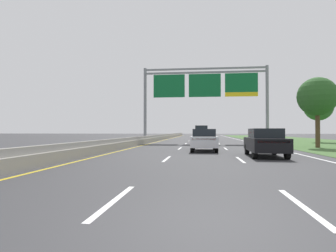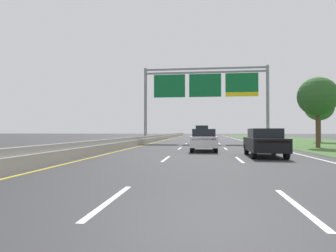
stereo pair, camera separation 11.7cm
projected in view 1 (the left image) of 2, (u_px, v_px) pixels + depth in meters
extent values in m
plane|color=#333335|center=(202.00, 142.00, 39.04)|extent=(220.00, 220.00, 0.00)
cube|color=white|center=(114.00, 201.00, 5.98)|extent=(0.14, 3.00, 0.01)
cube|color=white|center=(167.00, 159.00, 14.92)|extent=(0.14, 3.00, 0.01)
cube|color=white|center=(180.00, 148.00, 23.86)|extent=(0.14, 3.00, 0.01)
cube|color=white|center=(186.00, 144.00, 32.80)|extent=(0.14, 3.00, 0.01)
cube|color=white|center=(189.00, 141.00, 41.74)|extent=(0.14, 3.00, 0.01)
cube|color=white|center=(191.00, 139.00, 50.67)|extent=(0.14, 3.00, 0.01)
cube|color=white|center=(193.00, 138.00, 59.61)|extent=(0.14, 3.00, 0.01)
cube|color=white|center=(194.00, 137.00, 68.55)|extent=(0.14, 3.00, 0.01)
cube|color=white|center=(195.00, 136.00, 77.49)|extent=(0.14, 3.00, 0.01)
cube|color=white|center=(196.00, 136.00, 86.43)|extent=(0.14, 3.00, 0.01)
cube|color=white|center=(302.00, 206.00, 5.55)|extent=(0.14, 3.00, 0.01)
cube|color=white|center=(240.00, 160.00, 14.49)|extent=(0.14, 3.00, 0.01)
cube|color=white|center=(226.00, 149.00, 23.43)|extent=(0.14, 3.00, 0.01)
cube|color=white|center=(219.00, 144.00, 32.37)|extent=(0.14, 3.00, 0.01)
cube|color=white|center=(215.00, 141.00, 41.31)|extent=(0.14, 3.00, 0.01)
cube|color=white|center=(213.00, 139.00, 50.25)|extent=(0.14, 3.00, 0.01)
cube|color=white|center=(211.00, 138.00, 59.19)|extent=(0.14, 3.00, 0.01)
cube|color=white|center=(210.00, 137.00, 68.12)|extent=(0.14, 3.00, 0.01)
cube|color=white|center=(209.00, 136.00, 77.06)|extent=(0.14, 3.00, 0.01)
cube|color=white|center=(208.00, 136.00, 86.00)|extent=(0.14, 3.00, 0.01)
cube|color=white|center=(247.00, 142.00, 38.36)|extent=(0.16, 106.00, 0.01)
cube|color=gold|center=(159.00, 141.00, 39.72)|extent=(0.16, 106.00, 0.01)
cube|color=#3D602D|center=(311.00, 142.00, 37.43)|extent=(14.00, 110.00, 0.02)
cube|color=#99968E|center=(154.00, 139.00, 39.81)|extent=(0.60, 110.00, 0.55)
cube|color=#99968E|center=(154.00, 136.00, 39.81)|extent=(0.25, 110.00, 0.30)
cylinder|color=gray|center=(145.00, 105.00, 36.09)|extent=(0.36, 0.36, 9.23)
cylinder|color=gray|center=(267.00, 104.00, 34.39)|extent=(0.36, 0.36, 9.23)
cube|color=gray|center=(205.00, 69.00, 35.31)|extent=(14.70, 0.24, 0.20)
cube|color=gray|center=(205.00, 72.00, 35.30)|extent=(14.70, 0.24, 0.20)
cube|color=#0C602D|center=(169.00, 86.00, 35.60)|extent=(3.83, 0.12, 2.79)
cube|color=#0C602D|center=(205.00, 85.00, 35.10)|extent=(3.83, 0.12, 2.79)
cube|color=#0C602D|center=(241.00, 83.00, 34.60)|extent=(3.83, 0.12, 2.29)
cube|color=yellow|center=(241.00, 94.00, 34.58)|extent=(3.83, 0.12, 0.50)
cube|color=#B2B5BA|center=(201.00, 135.00, 40.66)|extent=(2.02, 5.41, 1.00)
cube|color=black|center=(201.00, 128.00, 41.51)|extent=(1.73, 1.91, 0.78)
cube|color=#B21414|center=(201.00, 133.00, 38.02)|extent=(1.68, 0.09, 0.12)
cube|color=#B2B5BA|center=(201.00, 130.00, 38.95)|extent=(2.01, 1.95, 0.20)
cylinder|color=black|center=(196.00, 138.00, 42.57)|extent=(0.30, 0.84, 0.84)
cylinder|color=black|center=(207.00, 138.00, 42.37)|extent=(0.30, 0.84, 0.84)
cylinder|color=black|center=(195.00, 138.00, 38.92)|extent=(0.30, 0.84, 0.84)
cylinder|color=black|center=(208.00, 139.00, 38.72)|extent=(0.30, 0.84, 0.84)
cube|color=silver|center=(204.00, 141.00, 20.76)|extent=(1.83, 4.40, 0.72)
cube|color=black|center=(204.00, 133.00, 20.73)|extent=(1.57, 2.30, 0.52)
cube|color=#B21414|center=(204.00, 139.00, 18.62)|extent=(1.53, 0.08, 0.12)
cylinder|color=black|center=(193.00, 145.00, 22.34)|extent=(0.22, 0.66, 0.66)
cylinder|color=black|center=(215.00, 145.00, 22.15)|extent=(0.22, 0.66, 0.66)
cylinder|color=black|center=(192.00, 148.00, 19.37)|extent=(0.22, 0.66, 0.66)
cylinder|color=black|center=(216.00, 148.00, 19.18)|extent=(0.22, 0.66, 0.66)
cube|color=#A38438|center=(202.00, 135.00, 49.99)|extent=(1.86, 4.41, 0.72)
cube|color=black|center=(202.00, 132.00, 49.95)|extent=(1.58, 2.31, 0.52)
cube|color=#B21414|center=(201.00, 134.00, 47.85)|extent=(1.53, 0.09, 0.12)
cylinder|color=black|center=(197.00, 137.00, 51.56)|extent=(0.23, 0.66, 0.66)
cylinder|color=black|center=(206.00, 137.00, 51.36)|extent=(0.23, 0.66, 0.66)
cylinder|color=black|center=(197.00, 138.00, 48.59)|extent=(0.23, 0.66, 0.66)
cylinder|color=black|center=(206.00, 138.00, 48.40)|extent=(0.23, 0.66, 0.66)
cube|color=black|center=(265.00, 144.00, 16.28)|extent=(1.92, 4.44, 0.72)
cube|color=black|center=(265.00, 133.00, 16.24)|extent=(1.62, 2.34, 0.52)
cube|color=#B21414|center=(274.00, 142.00, 14.14)|extent=(1.53, 0.12, 0.12)
cylinder|color=black|center=(247.00, 149.00, 17.87)|extent=(0.24, 0.66, 0.66)
cylinder|color=black|center=(274.00, 149.00, 17.64)|extent=(0.24, 0.66, 0.66)
cylinder|color=black|center=(255.00, 152.00, 14.90)|extent=(0.24, 0.66, 0.66)
cylinder|color=black|center=(287.00, 153.00, 14.68)|extent=(0.24, 0.66, 0.66)
cylinder|color=#4C3823|center=(318.00, 130.00, 24.74)|extent=(0.36, 0.36, 3.06)
sphere|color=#285623|center=(317.00, 97.00, 24.79)|extent=(3.29, 3.29, 3.29)
cylinder|color=#4C3823|center=(319.00, 130.00, 36.82)|extent=(0.36, 0.36, 3.11)
sphere|color=#33662D|center=(318.00, 106.00, 36.87)|extent=(3.58, 3.58, 3.58)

